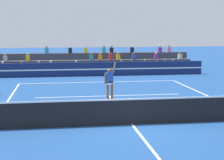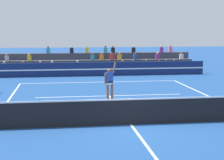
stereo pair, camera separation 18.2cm
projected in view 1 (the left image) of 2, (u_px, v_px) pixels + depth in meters
The scene contains 7 objects.
ground_plane at pixel (132, 125), 14.86m from camera, with size 120.00×120.00×0.00m, color navy.
court_lines at pixel (132, 125), 14.86m from camera, with size 11.10×23.90×0.01m.
tennis_net at pixel (132, 111), 14.79m from camera, with size 12.00×0.10×1.10m.
sponsor_banner_wall at pixel (94, 69), 29.88m from camera, with size 18.00×0.26×1.10m.
bleacher_stand at pixel (91, 65), 32.35m from camera, with size 17.43×2.85×2.28m.
tennis_player at pixel (110, 82), 19.66m from camera, with size 0.84×0.31×2.50m.
tennis_ball at pixel (120, 117), 15.99m from camera, with size 0.07×0.07×0.07m, color #C6DB33.
Camera 1 is at (-2.93, -14.20, 3.81)m, focal length 60.00 mm.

